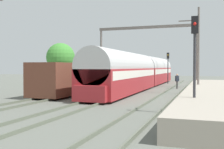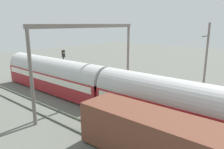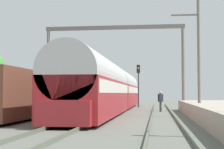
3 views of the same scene
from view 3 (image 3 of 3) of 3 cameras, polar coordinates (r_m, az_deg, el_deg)
name	(u,v)px [view 3 (image 3 of 3)]	position (r m, az deg, el deg)	size (l,w,h in m)	color
ground	(82,123)	(19.22, -4.82, -7.58)	(120.00, 120.00, 0.00)	#5F6259
track_far_west	(3,121)	(20.54, -16.79, -6.95)	(1.52, 60.00, 0.16)	#5B6151
track_west	(82,121)	(19.21, -4.82, -7.35)	(1.52, 60.00, 0.16)	#5B6151
track_east	(165,122)	(18.81, 8.28, -7.42)	(1.52, 60.00, 0.16)	#5B6151
passenger_train	(111,88)	(31.57, -0.10, -2.19)	(2.93, 32.85, 3.82)	maroon
freight_car	(25,94)	(23.52, -13.51, -3.08)	(2.80, 13.00, 2.70)	brown
person_crossing	(161,99)	(30.42, 7.64, -3.92)	(0.46, 0.44, 1.73)	#3A3A3A
railway_signal_far	(138,80)	(40.16, 4.17, -0.85)	(0.36, 0.30, 4.69)	#2D2D33
catenary_gantry	(114,49)	(33.81, 0.32, 4.04)	(13.04, 0.28, 7.86)	#6A625D
catenary_pole_east_mid	(198,54)	(24.78, 13.38, 3.14)	(1.90, 0.20, 8.00)	#6A625D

